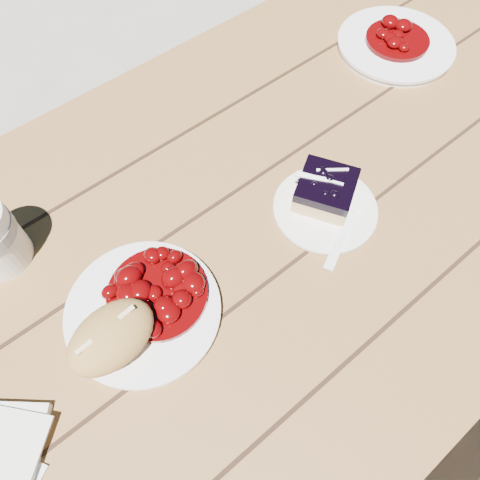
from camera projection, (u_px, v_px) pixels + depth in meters
ground at (253, 357)px, 1.40m from camera, size 60.00×60.00×0.00m
picnic_table at (260, 270)px, 0.89m from camera, size 2.00×1.55×0.75m
main_plate at (144, 312)px, 0.67m from camera, size 0.22×0.22×0.02m
goulash_stew at (156, 289)px, 0.65m from camera, size 0.15×0.15×0.04m
bread_roll at (111, 337)px, 0.61m from camera, size 0.13×0.09×0.06m
dessert_plate at (325, 210)px, 0.76m from camera, size 0.16×0.16×0.01m
blueberry_cake at (326, 190)px, 0.74m from camera, size 0.12×0.12×0.05m
fork_dessert at (341, 237)px, 0.73m from camera, size 0.15×0.09×0.00m
second_plate at (395, 46)px, 0.96m from camera, size 0.23×0.23×0.02m
second_stew at (400, 33)px, 0.93m from camera, size 0.13×0.13×0.04m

